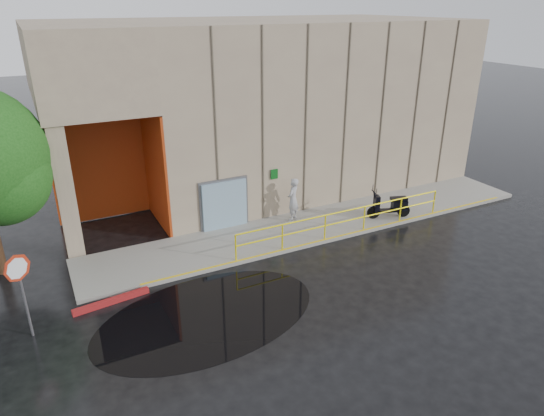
{
  "coord_description": "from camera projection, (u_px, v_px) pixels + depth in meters",
  "views": [
    {
      "loc": [
        -6.35,
        -11.16,
        8.81
      ],
      "look_at": [
        0.89,
        3.0,
        1.99
      ],
      "focal_mm": 32.0,
      "sensor_mm": 36.0,
      "label": 1
    }
  ],
  "objects": [
    {
      "name": "ground",
      "position": [
        290.0,
        304.0,
        15.26
      ],
      "size": [
        120.0,
        120.0,
        0.0
      ],
      "primitive_type": "plane",
      "color": "black",
      "rests_on": "ground"
    },
    {
      "name": "sidewalk",
      "position": [
        321.0,
        224.0,
        20.59
      ],
      "size": [
        20.0,
        3.0,
        0.15
      ],
      "primitive_type": "cube",
      "color": "gray",
      "rests_on": "ground"
    },
    {
      "name": "building",
      "position": [
        274.0,
        99.0,
        24.73
      ],
      "size": [
        20.0,
        10.17,
        8.0
      ],
      "color": "gray",
      "rests_on": "ground"
    },
    {
      "name": "guardrail",
      "position": [
        345.0,
        222.0,
        19.35
      ],
      "size": [
        9.56,
        0.06,
        1.03
      ],
      "color": "#FFE90D",
      "rests_on": "sidewalk"
    },
    {
      "name": "person",
      "position": [
        293.0,
        199.0,
        20.47
      ],
      "size": [
        0.81,
        0.77,
        1.86
      ],
      "primitive_type": "imported",
      "rotation": [
        0.0,
        0.0,
        3.8
      ],
      "color": "#9B9BA0",
      "rests_on": "sidewalk"
    },
    {
      "name": "scooter",
      "position": [
        390.0,
        199.0,
        20.7
      ],
      "size": [
        1.94,
        1.18,
        1.46
      ],
      "rotation": [
        0.0,
        0.0,
        -0.34
      ],
      "color": "black",
      "rests_on": "sidewalk"
    },
    {
      "name": "stop_sign",
      "position": [
        20.0,
        278.0,
        13.08
      ],
      "size": [
        0.67,
        0.48,
        2.62
      ],
      "rotation": [
        0.0,
        0.0,
        0.22
      ],
      "color": "slate",
      "rests_on": "ground"
    },
    {
      "name": "red_curb",
      "position": [
        112.0,
        301.0,
        15.27
      ],
      "size": [
        2.4,
        0.47,
        0.18
      ],
      "primitive_type": "cube",
      "rotation": [
        0.0,
        0.0,
        0.12
      ],
      "color": "maroon",
      "rests_on": "ground"
    },
    {
      "name": "puddle",
      "position": [
        208.0,
        316.0,
        14.71
      ],
      "size": [
        7.46,
        5.07,
        0.01
      ],
      "primitive_type": "cube",
      "rotation": [
        0.0,
        0.0,
        0.11
      ],
      "color": "black",
      "rests_on": "ground"
    }
  ]
}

